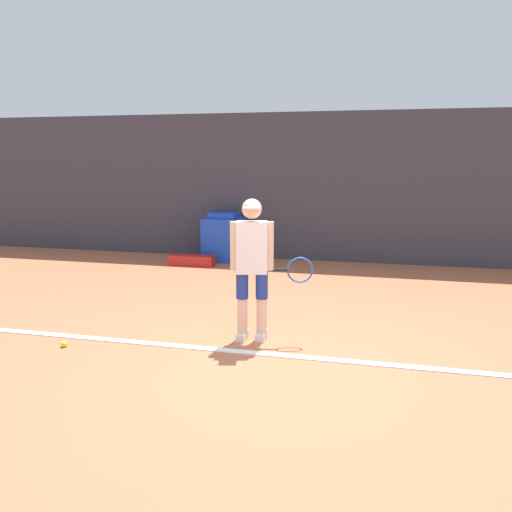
{
  "coord_description": "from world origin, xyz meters",
  "views": [
    {
      "loc": [
        0.8,
        -4.54,
        2.04
      ],
      "look_at": [
        -0.49,
        0.93,
        0.93
      ],
      "focal_mm": 35.0,
      "sensor_mm": 36.0,
      "label": 1
    }
  ],
  "objects_px": {
    "equipment_bag": "(192,260)",
    "water_bottle": "(250,257)",
    "tennis_ball": "(64,344)",
    "covered_chair": "(224,238)",
    "tennis_player": "(253,263)"
  },
  "relations": [
    {
      "from": "equipment_bag",
      "to": "water_bottle",
      "type": "bearing_deg",
      "value": 25.91
    },
    {
      "from": "tennis_ball",
      "to": "equipment_bag",
      "type": "height_order",
      "value": "equipment_bag"
    },
    {
      "from": "covered_chair",
      "to": "equipment_bag",
      "type": "bearing_deg",
      "value": -127.15
    },
    {
      "from": "tennis_player",
      "to": "equipment_bag",
      "type": "distance_m",
      "value": 4.26
    },
    {
      "from": "water_bottle",
      "to": "tennis_player",
      "type": "bearing_deg",
      "value": -75.72
    },
    {
      "from": "tennis_ball",
      "to": "covered_chair",
      "type": "height_order",
      "value": "covered_chair"
    },
    {
      "from": "equipment_bag",
      "to": "covered_chair",
      "type": "bearing_deg",
      "value": 52.85
    },
    {
      "from": "tennis_player",
      "to": "water_bottle",
      "type": "relative_size",
      "value": 7.07
    },
    {
      "from": "tennis_player",
      "to": "tennis_ball",
      "type": "xyz_separation_m",
      "value": [
        -1.96,
        -0.72,
        -0.86
      ]
    },
    {
      "from": "tennis_ball",
      "to": "equipment_bag",
      "type": "distance_m",
      "value": 4.35
    },
    {
      "from": "tennis_player",
      "to": "covered_chair",
      "type": "xyz_separation_m",
      "value": [
        -1.62,
        4.24,
        -0.43
      ]
    },
    {
      "from": "covered_chair",
      "to": "water_bottle",
      "type": "bearing_deg",
      "value": -10.85
    },
    {
      "from": "covered_chair",
      "to": "equipment_bag",
      "type": "height_order",
      "value": "covered_chair"
    },
    {
      "from": "tennis_player",
      "to": "equipment_bag",
      "type": "relative_size",
      "value": 1.82
    },
    {
      "from": "tennis_ball",
      "to": "tennis_player",
      "type": "bearing_deg",
      "value": 20.12
    }
  ]
}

